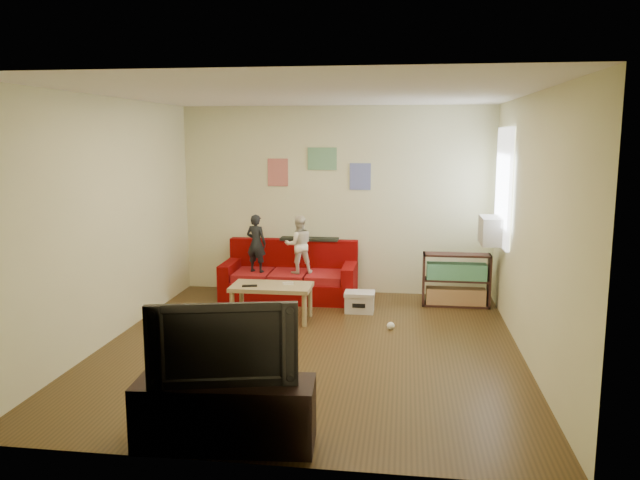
# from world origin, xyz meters

# --- Properties ---
(room_shell) EXTENTS (4.52, 5.02, 2.72)m
(room_shell) POSITION_xyz_m (0.00, 0.00, 1.35)
(room_shell) COLOR #4B3619
(room_shell) RESTS_ON ground
(sofa) EXTENTS (1.87, 0.86, 0.82)m
(sofa) POSITION_xyz_m (-0.60, 2.06, 0.28)
(sofa) COLOR #770505
(sofa) RESTS_ON ground
(child_a) EXTENTS (0.34, 0.27, 0.81)m
(child_a) POSITION_xyz_m (-1.05, 1.90, 0.80)
(child_a) COLOR black
(child_a) RESTS_ON sofa
(child_b) EXTENTS (0.47, 0.42, 0.80)m
(child_b) POSITION_xyz_m (-0.45, 1.90, 0.79)
(child_b) COLOR white
(child_b) RESTS_ON sofa
(coffee_table) EXTENTS (0.99, 0.55, 0.45)m
(coffee_table) POSITION_xyz_m (-0.63, 0.94, 0.38)
(coffee_table) COLOR tan
(coffee_table) RESTS_ON ground
(remote) EXTENTS (0.19, 0.09, 0.02)m
(remote) POSITION_xyz_m (-0.88, 0.82, 0.46)
(remote) COLOR black
(remote) RESTS_ON coffee_table
(game_controller) EXTENTS (0.14, 0.07, 0.03)m
(game_controller) POSITION_xyz_m (-0.43, 0.99, 0.46)
(game_controller) COLOR white
(game_controller) RESTS_ON coffee_table
(bookshelf) EXTENTS (0.89, 0.27, 0.72)m
(bookshelf) POSITION_xyz_m (1.70, 1.92, 0.32)
(bookshelf) COLOR #361D18
(bookshelf) RESTS_ON ground
(window) EXTENTS (0.04, 1.08, 1.48)m
(window) POSITION_xyz_m (2.22, 1.65, 1.64)
(window) COLOR white
(window) RESTS_ON room_shell
(ac_unit) EXTENTS (0.28, 0.55, 0.35)m
(ac_unit) POSITION_xyz_m (2.10, 1.65, 1.08)
(ac_unit) COLOR #B7B2A3
(ac_unit) RESTS_ON window
(artwork_left) EXTENTS (0.30, 0.01, 0.40)m
(artwork_left) POSITION_xyz_m (-0.85, 2.48, 1.75)
(artwork_left) COLOR #D87266
(artwork_left) RESTS_ON room_shell
(artwork_center) EXTENTS (0.42, 0.01, 0.32)m
(artwork_center) POSITION_xyz_m (-0.20, 2.48, 1.95)
(artwork_center) COLOR #72B27F
(artwork_center) RESTS_ON room_shell
(artwork_right) EXTENTS (0.30, 0.01, 0.38)m
(artwork_right) POSITION_xyz_m (0.35, 2.48, 1.70)
(artwork_right) COLOR #727FCC
(artwork_right) RESTS_ON room_shell
(file_box) EXTENTS (0.39, 0.30, 0.27)m
(file_box) POSITION_xyz_m (0.43, 1.44, 0.14)
(file_box) COLOR silver
(file_box) RESTS_ON ground
(tv_stand) EXTENTS (1.35, 0.53, 0.50)m
(tv_stand) POSITION_xyz_m (-0.29, -2.25, 0.25)
(tv_stand) COLOR black
(tv_stand) RESTS_ON ground
(television) EXTENTS (1.08, 0.38, 0.62)m
(television) POSITION_xyz_m (-0.29, -2.25, 0.81)
(television) COLOR black
(television) RESTS_ON tv_stand
(tissue) EXTENTS (0.11, 0.11, 0.09)m
(tissue) POSITION_xyz_m (0.86, 0.73, 0.05)
(tissue) COLOR white
(tissue) RESTS_ON ground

